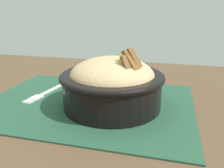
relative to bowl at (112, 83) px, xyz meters
The scene contains 4 objects.
table 0.14m from the bowl, 39.45° to the right, with size 1.21×0.83×0.74m.
placemat 0.08m from the bowl, ahead, with size 0.46×0.34×0.00m, color #1E422D.
bowl is the anchor object (origin of this frame).
fork 0.19m from the bowl, ahead, with size 0.04×0.14×0.00m.
Camera 1 is at (-0.16, 0.49, 0.95)m, focal length 36.99 mm.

